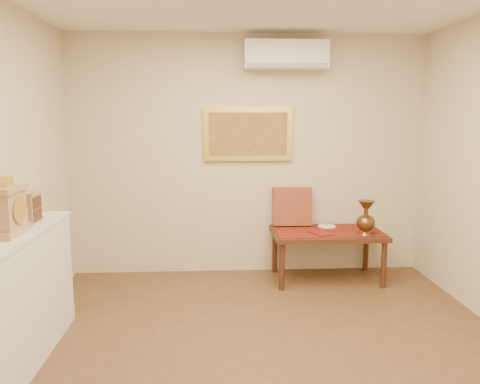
{
  "coord_description": "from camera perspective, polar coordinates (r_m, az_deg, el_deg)",
  "views": [
    {
      "loc": [
        -0.39,
        -3.05,
        1.78
      ],
      "look_at": [
        -0.15,
        1.15,
        1.11
      ],
      "focal_mm": 35.0,
      "sensor_mm": 36.0,
      "label": 1
    }
  ],
  "objects": [
    {
      "name": "floor",
      "position": [
        3.56,
        3.74,
        -21.06
      ],
      "size": [
        4.5,
        4.5,
        0.0
      ],
      "primitive_type": "plane",
      "color": "brown",
      "rests_on": "ground"
    },
    {
      "name": "wall_back",
      "position": [
        5.33,
        0.95,
        4.4
      ],
      "size": [
        4.0,
        0.02,
        2.7
      ],
      "primitive_type": "cube",
      "color": "beige",
      "rests_on": "ground"
    },
    {
      "name": "wall_front",
      "position": [
        0.99,
        21.39,
        -17.54
      ],
      "size": [
        4.0,
        0.02,
        2.7
      ],
      "primitive_type": "cube",
      "color": "beige",
      "rests_on": "ground"
    },
    {
      "name": "table_cloth",
      "position": [
        5.23,
        10.59,
        -4.68
      ],
      "size": [
        1.14,
        0.59,
        0.01
      ],
      "primitive_type": "cube",
      "color": "maroon",
      "rests_on": "low_table"
    },
    {
      "name": "brass_urn_tall",
      "position": [
        5.1,
        15.11,
        -2.61
      ],
      "size": [
        0.2,
        0.2,
        0.44
      ],
      "primitive_type": null,
      "color": "brown",
      "rests_on": "table_cloth"
    },
    {
      "name": "plate",
      "position": [
        5.4,
        10.57,
        -4.14
      ],
      "size": [
        0.2,
        0.2,
        0.01
      ],
      "primitive_type": "cylinder",
      "color": "white",
      "rests_on": "table_cloth"
    },
    {
      "name": "menu",
      "position": [
        5.08,
        9.89,
        -4.96
      ],
      "size": [
        0.26,
        0.3,
        0.01
      ],
      "primitive_type": "cube",
      "rotation": [
        0.0,
        0.0,
        0.4
      ],
      "color": "maroon",
      "rests_on": "table_cloth"
    },
    {
      "name": "cushion",
      "position": [
        5.37,
        6.38,
        -1.77
      ],
      "size": [
        0.44,
        0.19,
        0.45
      ],
      "primitive_type": "cube",
      "rotation": [
        -0.21,
        0.0,
        0.0
      ],
      "color": "maroon",
      "rests_on": "table_cloth"
    },
    {
      "name": "display_ledge",
      "position": [
        3.61,
        -27.15,
        -12.95
      ],
      "size": [
        0.37,
        2.02,
        0.98
      ],
      "color": "silver",
      "rests_on": "floor"
    },
    {
      "name": "mantel_clock",
      "position": [
        3.58,
        -26.41,
        -2.0
      ],
      "size": [
        0.17,
        0.36,
        0.41
      ],
      "color": "tan",
      "rests_on": "display_ledge"
    },
    {
      "name": "wooden_chest",
      "position": [
        3.95,
        -24.5,
        -1.67
      ],
      "size": [
        0.16,
        0.21,
        0.24
      ],
      "color": "tan",
      "rests_on": "display_ledge"
    },
    {
      "name": "low_table",
      "position": [
        5.25,
        10.57,
        -5.42
      ],
      "size": [
        1.2,
        0.7,
        0.55
      ],
      "color": "#482215",
      "rests_on": "floor"
    },
    {
      "name": "painting",
      "position": [
        5.29,
        0.98,
        7.08
      ],
      "size": [
        1.0,
        0.06,
        0.6
      ],
      "color": "gold",
      "rests_on": "wall_back"
    },
    {
      "name": "ac_unit",
      "position": [
        5.27,
        5.62,
        16.27
      ],
      "size": [
        0.9,
        0.25,
        0.3
      ],
      "color": "silver",
      "rests_on": "wall_back"
    }
  ]
}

